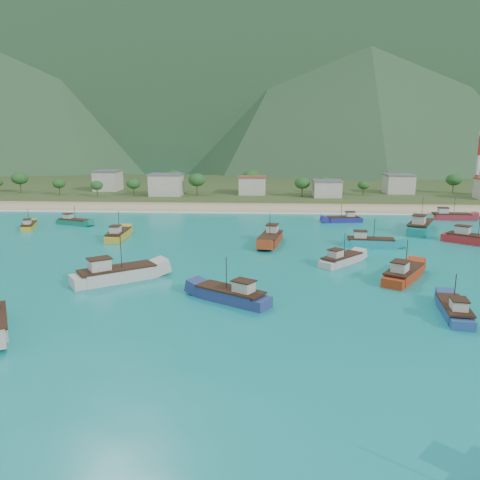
# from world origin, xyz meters

# --- Properties ---
(ground) EXTENTS (600.00, 600.00, 0.00)m
(ground) POSITION_xyz_m (0.00, 0.00, 0.00)
(ground) COLOR #0D7990
(ground) RESTS_ON ground
(beach) EXTENTS (400.00, 18.00, 1.20)m
(beach) POSITION_xyz_m (0.00, 79.00, 0.00)
(beach) COLOR beige
(beach) RESTS_ON ground
(land) EXTENTS (400.00, 110.00, 2.40)m
(land) POSITION_xyz_m (0.00, 140.00, 0.00)
(land) COLOR #385123
(land) RESTS_ON ground
(surf_line) EXTENTS (400.00, 2.50, 0.08)m
(surf_line) POSITION_xyz_m (0.00, 69.50, 0.00)
(surf_line) COLOR white
(surf_line) RESTS_ON ground
(mountains) EXTENTS (1520.00, 440.00, 260.00)m
(mountains) POSITION_xyz_m (-18.31, 403.81, 106.83)
(mountains) COLOR slate
(mountains) RESTS_ON ground
(village) EXTENTS (219.24, 29.18, 7.30)m
(village) POSITION_xyz_m (12.46, 103.00, 4.79)
(village) COLOR beige
(village) RESTS_ON ground
(vegetation) EXTENTS (273.53, 25.75, 8.71)m
(vegetation) POSITION_xyz_m (-3.22, 103.96, 5.18)
(vegetation) COLOR #235623
(vegetation) RESTS_ON ground
(boat_0) EXTENTS (4.13, 9.67, 5.53)m
(boat_0) POSITION_xyz_m (25.18, -10.60, 0.61)
(boat_0) COLOR navy
(boat_0) RESTS_ON ground
(boat_1) EXTENTS (5.02, 8.83, 5.01)m
(boat_1) POSITION_xyz_m (-55.49, 42.11, 0.52)
(boat_1) COLOR #ADA123
(boat_1) RESTS_ON ground
(boat_4) EXTENTS (5.58, 12.36, 7.04)m
(boat_4) POSITION_xyz_m (2.91, 28.83, 0.89)
(boat_4) COLOR maroon
(boat_4) RESTS_ON ground
(boat_6) EXTENTS (8.67, 9.10, 5.74)m
(boat_6) POSITION_xyz_m (15.11, 13.23, 0.65)
(boat_6) COLOR #BDB6AD
(boat_6) RESTS_ON ground
(boat_8) EXTENTS (12.55, 10.64, 7.56)m
(boat_8) POSITION_xyz_m (-20.73, 1.10, 0.98)
(boat_8) COLOR beige
(boat_8) RESTS_ON ground
(boat_9) EXTENTS (11.34, 9.94, 6.91)m
(boat_9) POSITION_xyz_m (44.69, 30.91, 0.86)
(boat_9) COLOR red
(boat_9) RESTS_ON ground
(boat_10) EXTENTS (10.86, 8.43, 6.39)m
(boat_10) POSITION_xyz_m (-2.44, -6.98, 0.77)
(boat_10) COLOR navy
(boat_10) RESTS_ON ground
(boat_12) EXTENTS (9.76, 14.43, 8.28)m
(boat_12) POSITION_xyz_m (37.84, 43.41, 1.11)
(boat_12) COLOR #13756C
(boat_12) RESTS_ON ground
(boat_16) EXTENTS (10.56, 4.06, 6.09)m
(boat_16) POSITION_xyz_m (22.88, 27.56, 0.71)
(boat_16) COLOR teal
(boat_16) RESTS_ON ground
(boat_17) EXTENTS (8.78, 11.20, 6.60)m
(boat_17) POSITION_xyz_m (23.21, 4.36, 0.81)
(boat_17) COLOR #A32F12
(boat_17) RESTS_ON ground
(boat_18) EXTENTS (9.49, 4.02, 5.43)m
(boat_18) POSITION_xyz_m (22.12, 55.60, 0.59)
(boat_18) COLOR navy
(boat_18) RESTS_ON ground
(boat_19) EXTENTS (3.50, 10.79, 6.32)m
(boat_19) POSITION_xyz_m (-30.04, 31.55, 0.76)
(boat_19) COLOR gold
(boat_19) RESTS_ON ground
(boat_22) EXTENTS (10.86, 3.56, 6.36)m
(boat_22) POSITION_xyz_m (51.26, 60.96, 0.76)
(boat_22) COLOR maroon
(boat_22) RESTS_ON ground
(boat_24) EXTENTS (9.37, 5.62, 5.32)m
(boat_24) POSITION_xyz_m (-46.93, 48.07, 0.57)
(boat_24) COLOR #137254
(boat_24) RESTS_ON ground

